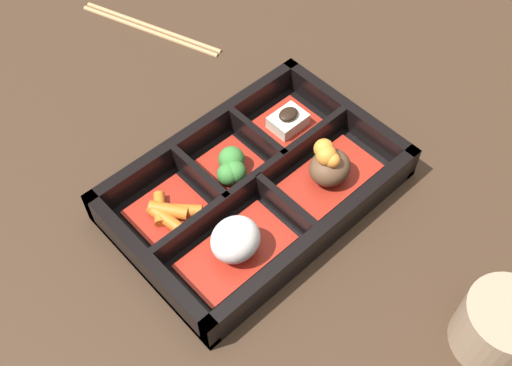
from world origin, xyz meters
The scene contains 10 objects.
ground_plane centered at (0.00, 0.00, 0.00)m, with size 3.00×3.00×0.00m, color #382619.
bento_base centered at (0.00, 0.00, 0.01)m, with size 0.31×0.21×0.01m.
bento_rim centered at (0.00, 0.00, 0.02)m, with size 0.31×0.21×0.04m.
bowl_stew centered at (-0.07, 0.04, 0.03)m, with size 0.12×0.07×0.06m.
bowl_rice centered at (0.07, 0.05, 0.03)m, with size 0.12×0.07×0.05m.
bowl_tofu centered at (-0.09, -0.04, 0.02)m, with size 0.08×0.07×0.03m.
bowl_greens centered at (0.00, -0.04, 0.02)m, with size 0.07×0.07×0.04m.
bowl_carrots centered at (0.09, -0.04, 0.02)m, with size 0.08×0.07×0.02m.
tea_cup centered at (-0.05, 0.28, 0.03)m, with size 0.08×0.08×0.07m.
chopsticks centered at (-0.09, -0.32, 0.00)m, with size 0.09×0.22×0.01m.
Camera 1 is at (0.27, 0.29, 0.56)m, focal length 42.00 mm.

